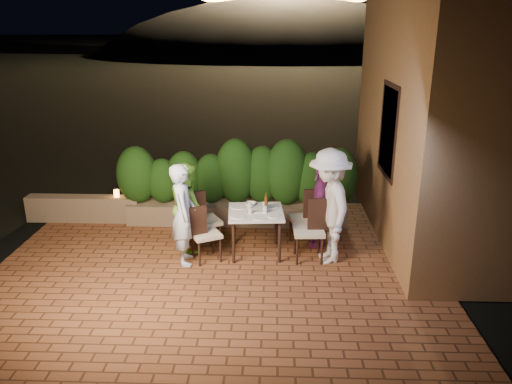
{
  "coord_description": "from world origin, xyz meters",
  "views": [
    {
      "loc": [
        0.9,
        -6.71,
        3.66
      ],
      "look_at": [
        0.62,
        1.06,
        1.05
      ],
      "focal_mm": 35.0,
      "sensor_mm": 36.0,
      "label": 1
    }
  ],
  "objects_px": {
    "dining_table": "(256,232)",
    "parapet_lamp": "(116,193)",
    "beer_bottle": "(266,202)",
    "chair_left_front": "(206,233)",
    "diner_purple": "(321,204)",
    "diner_green": "(189,206)",
    "diner_blue": "(184,214)",
    "chair_right_back": "(304,218)",
    "bowl": "(251,204)",
    "chair_left_back": "(205,220)",
    "chair_right_front": "(309,229)",
    "diner_white": "(329,206)"
  },
  "relations": [
    {
      "from": "diner_green",
      "to": "parapet_lamp",
      "type": "height_order",
      "value": "diner_green"
    },
    {
      "from": "beer_bottle",
      "to": "parapet_lamp",
      "type": "height_order",
      "value": "beer_bottle"
    },
    {
      "from": "diner_blue",
      "to": "chair_right_back",
      "type": "bearing_deg",
      "value": -80.75
    },
    {
      "from": "chair_left_back",
      "to": "parapet_lamp",
      "type": "distance_m",
      "value": 2.21
    },
    {
      "from": "diner_purple",
      "to": "chair_right_front",
      "type": "bearing_deg",
      "value": -12.35
    },
    {
      "from": "chair_left_front",
      "to": "diner_green",
      "type": "bearing_deg",
      "value": 99.16
    },
    {
      "from": "chair_right_back",
      "to": "parapet_lamp",
      "type": "relative_size",
      "value": 7.31
    },
    {
      "from": "chair_right_front",
      "to": "diner_white",
      "type": "height_order",
      "value": "diner_white"
    },
    {
      "from": "chair_left_back",
      "to": "diner_green",
      "type": "distance_m",
      "value": 0.35
    },
    {
      "from": "diner_purple",
      "to": "chair_left_front",
      "type": "bearing_deg",
      "value": -60.48
    },
    {
      "from": "chair_right_back",
      "to": "parapet_lamp",
      "type": "distance_m",
      "value": 3.71
    },
    {
      "from": "chair_right_front",
      "to": "diner_blue",
      "type": "height_order",
      "value": "diner_blue"
    },
    {
      "from": "chair_right_back",
      "to": "chair_right_front",
      "type": "bearing_deg",
      "value": 82.77
    },
    {
      "from": "dining_table",
      "to": "beer_bottle",
      "type": "height_order",
      "value": "beer_bottle"
    },
    {
      "from": "dining_table",
      "to": "chair_right_back",
      "type": "xyz_separation_m",
      "value": [
        0.83,
        0.34,
        0.14
      ]
    },
    {
      "from": "dining_table",
      "to": "diner_purple",
      "type": "bearing_deg",
      "value": 17.92
    },
    {
      "from": "chair_left_front",
      "to": "parapet_lamp",
      "type": "xyz_separation_m",
      "value": [
        -1.95,
        1.63,
        0.1
      ]
    },
    {
      "from": "diner_blue",
      "to": "parapet_lamp",
      "type": "xyz_separation_m",
      "value": [
        -1.62,
        1.72,
        -0.25
      ]
    },
    {
      "from": "chair_left_front",
      "to": "beer_bottle",
      "type": "bearing_deg",
      "value": -7.86
    },
    {
      "from": "chair_right_back",
      "to": "diner_blue",
      "type": "height_order",
      "value": "diner_blue"
    },
    {
      "from": "chair_right_back",
      "to": "diner_white",
      "type": "height_order",
      "value": "diner_white"
    },
    {
      "from": "chair_left_back",
      "to": "diner_blue",
      "type": "relative_size",
      "value": 0.63
    },
    {
      "from": "chair_left_front",
      "to": "diner_purple",
      "type": "xyz_separation_m",
      "value": [
        1.9,
        0.64,
        0.3
      ]
    },
    {
      "from": "diner_green",
      "to": "diner_purple",
      "type": "bearing_deg",
      "value": -104.84
    },
    {
      "from": "diner_blue",
      "to": "diner_white",
      "type": "height_order",
      "value": "diner_white"
    },
    {
      "from": "diner_purple",
      "to": "diner_blue",
      "type": "bearing_deg",
      "value": -60.97
    },
    {
      "from": "diner_purple",
      "to": "bowl",
      "type": "bearing_deg",
      "value": -76.57
    },
    {
      "from": "bowl",
      "to": "diner_blue",
      "type": "relative_size",
      "value": 0.1
    },
    {
      "from": "bowl",
      "to": "parapet_lamp",
      "type": "height_order",
      "value": "bowl"
    },
    {
      "from": "chair_left_front",
      "to": "diner_blue",
      "type": "bearing_deg",
      "value": 168.23
    },
    {
      "from": "chair_right_back",
      "to": "diner_blue",
      "type": "bearing_deg",
      "value": 8.79
    },
    {
      "from": "dining_table",
      "to": "bowl",
      "type": "relative_size",
      "value": 5.18
    },
    {
      "from": "bowl",
      "to": "chair_left_front",
      "type": "bearing_deg",
      "value": -139.89
    },
    {
      "from": "bowl",
      "to": "diner_green",
      "type": "relative_size",
      "value": 0.11
    },
    {
      "from": "diner_green",
      "to": "diner_blue",
      "type": "bearing_deg",
      "value": 162.06
    },
    {
      "from": "beer_bottle",
      "to": "diner_green",
      "type": "distance_m",
      "value": 1.32
    },
    {
      "from": "parapet_lamp",
      "to": "beer_bottle",
      "type": "bearing_deg",
      "value": -23.92
    },
    {
      "from": "bowl",
      "to": "diner_blue",
      "type": "bearing_deg",
      "value": -146.53
    },
    {
      "from": "dining_table",
      "to": "diner_green",
      "type": "relative_size",
      "value": 0.59
    },
    {
      "from": "diner_green",
      "to": "parapet_lamp",
      "type": "distance_m",
      "value": 1.99
    },
    {
      "from": "parapet_lamp",
      "to": "bowl",
      "type": "bearing_deg",
      "value": -21.48
    },
    {
      "from": "chair_left_front",
      "to": "chair_right_back",
      "type": "relative_size",
      "value": 0.92
    },
    {
      "from": "chair_right_front",
      "to": "parapet_lamp",
      "type": "height_order",
      "value": "chair_right_front"
    },
    {
      "from": "beer_bottle",
      "to": "diner_purple",
      "type": "height_order",
      "value": "diner_purple"
    },
    {
      "from": "dining_table",
      "to": "parapet_lamp",
      "type": "xyz_separation_m",
      "value": [
        -2.74,
        1.34,
        0.2
      ]
    },
    {
      "from": "bowl",
      "to": "diner_blue",
      "type": "xyz_separation_m",
      "value": [
        -1.03,
        -0.68,
        0.05
      ]
    },
    {
      "from": "beer_bottle",
      "to": "diner_purple",
      "type": "relative_size",
      "value": 0.2
    },
    {
      "from": "chair_left_back",
      "to": "diner_white",
      "type": "relative_size",
      "value": 0.56
    },
    {
      "from": "dining_table",
      "to": "beer_bottle",
      "type": "bearing_deg",
      "value": 16.95
    },
    {
      "from": "chair_right_front",
      "to": "diner_blue",
      "type": "relative_size",
      "value": 0.64
    }
  ]
}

